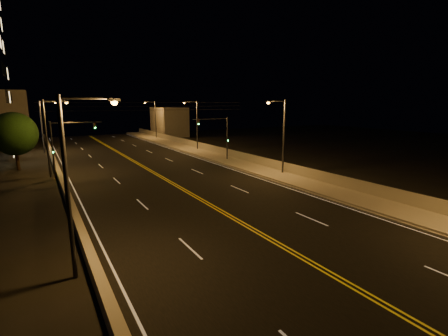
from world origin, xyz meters
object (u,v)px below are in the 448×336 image
streetlight_4 (74,174)px  traffic_signal_left (63,142)px  streetlight_2 (195,122)px  streetlight_1 (282,132)px  streetlight_6 (44,123)px  tree_0 (14,134)px  streetlight_5 (49,132)px  streetlight_3 (154,117)px  traffic_signal_right (221,134)px

streetlight_4 → traffic_signal_left: (1.11, 22.24, -0.97)m
streetlight_2 → streetlight_1: bearing=-90.0°
streetlight_4 → streetlight_6: (0.00, 43.02, 0.00)m
streetlight_4 → streetlight_6: 43.02m
streetlight_1 → traffic_signal_left: (-20.27, 10.51, -0.97)m
streetlight_2 → streetlight_6: 23.54m
tree_0 → streetlight_5: bearing=-59.9°
streetlight_4 → tree_0: (-3.38, 29.43, -0.48)m
streetlight_1 → streetlight_3: 42.45m
streetlight_3 → tree_0: 35.02m
streetlight_1 → streetlight_5: size_ratio=1.00×
traffic_signal_left → tree_0: tree_0 is taller
streetlight_1 → streetlight_2: same height
streetlight_2 → traffic_signal_left: 23.06m
streetlight_1 → traffic_signal_left: bearing=152.6°
traffic_signal_right → traffic_signal_left: 18.76m
streetlight_1 → traffic_signal_right: 10.67m
streetlight_4 → traffic_signal_left: 22.29m
streetlight_5 → traffic_signal_right: bearing=-3.9°
streetlight_1 → streetlight_2: (0.00, 21.47, 0.00)m
streetlight_4 → traffic_signal_right: 29.84m
streetlight_2 → traffic_signal_right: size_ratio=1.37×
streetlight_1 → streetlight_2: size_ratio=1.00×
streetlight_2 → tree_0: size_ratio=1.20×
streetlight_2 → streetlight_5: (-21.38, -9.61, 0.00)m
tree_0 → traffic_signal_right: bearing=-17.2°
streetlight_4 → streetlight_6: same height
streetlight_5 → traffic_signal_right: size_ratio=1.37×
streetlight_4 → traffic_signal_left: size_ratio=1.37×
streetlight_2 → streetlight_3: 20.99m
streetlight_3 → traffic_signal_left: 37.84m
streetlight_3 → tree_0: size_ratio=1.20×
streetlight_1 → streetlight_6: (-21.38, 31.30, 0.00)m
streetlight_2 → traffic_signal_left: streetlight_2 is taller
streetlight_4 → streetlight_6: size_ratio=1.00×
streetlight_3 → streetlight_6: same height
streetlight_1 → streetlight_4: size_ratio=1.00×
streetlight_4 → tree_0: streetlight_4 is taller
streetlight_5 → streetlight_6: 19.44m
streetlight_1 → streetlight_4: same height
streetlight_4 → streetlight_3: bearing=68.5°
streetlight_5 → streetlight_4: bearing=-90.0°
streetlight_2 → tree_0: streetlight_2 is taller
streetlight_3 → streetlight_6: size_ratio=1.00×
streetlight_5 → tree_0: bearing=120.1°
streetlight_6 → traffic_signal_right: bearing=-46.3°
streetlight_3 → traffic_signal_right: size_ratio=1.37×
tree_0 → streetlight_4: bearing=-83.4°
streetlight_1 → streetlight_3: size_ratio=1.00×
streetlight_5 → traffic_signal_left: bearing=-50.4°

